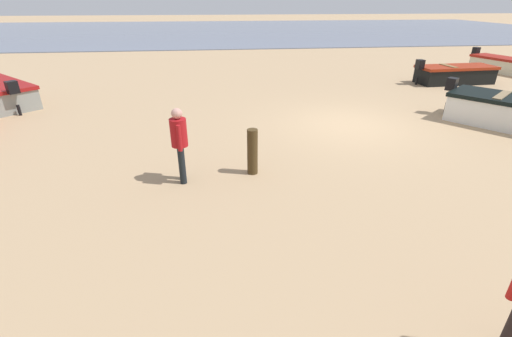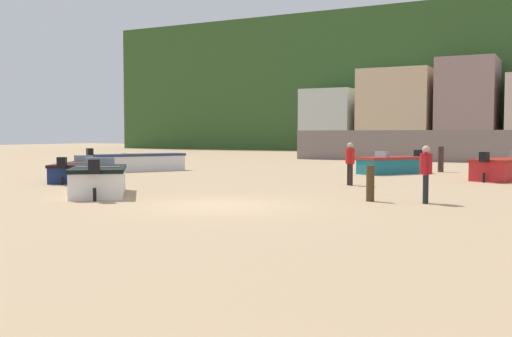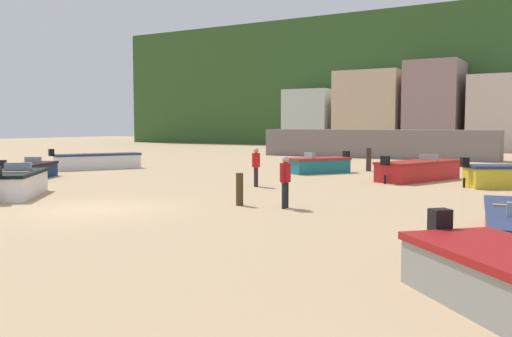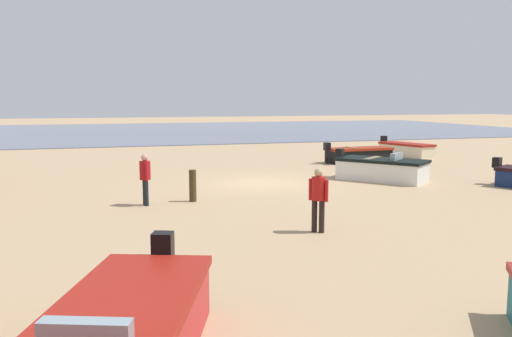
# 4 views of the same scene
# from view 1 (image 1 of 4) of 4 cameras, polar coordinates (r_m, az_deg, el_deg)

# --- Properties ---
(ground_plane) EXTENTS (160.00, 160.00, 0.00)m
(ground_plane) POSITION_cam_1_polar(r_m,az_deg,el_deg) (11.37, 14.96, 6.81)
(ground_plane) COLOR tan
(tidal_water) EXTENTS (80.00, 36.00, 0.06)m
(tidal_water) POSITION_cam_1_polar(r_m,az_deg,el_deg) (46.29, -1.81, 21.64)
(tidal_water) COLOR slate
(tidal_water) RESTS_ON ground
(boat_black_6) EXTENTS (3.80, 1.47, 1.10)m
(boat_black_6) POSITION_cam_1_polar(r_m,az_deg,el_deg) (19.05, 29.59, 13.20)
(boat_black_6) COLOR black
(boat_black_6) RESTS_ON ground
(boat_cream_7) EXTENTS (2.09, 3.70, 1.08)m
(boat_cream_7) POSITION_cam_1_polar(r_m,az_deg,el_deg) (23.27, 35.37, 13.59)
(boat_cream_7) COLOR beige
(boat_cream_7) RESTS_ON ground
(mooring_post_mid_beach) EXTENTS (0.23, 0.23, 1.04)m
(mooring_post_mid_beach) POSITION_cam_1_polar(r_m,az_deg,el_deg) (7.73, -0.58, 2.74)
(mooring_post_mid_beach) COLOR #45331B
(mooring_post_mid_beach) RESTS_ON ground
(beach_walker_distant) EXTENTS (0.38, 0.54, 1.62)m
(beach_walker_distant) POSITION_cam_1_polar(r_m,az_deg,el_deg) (7.38, -12.37, 4.59)
(beach_walker_distant) COLOR black
(beach_walker_distant) RESTS_ON ground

